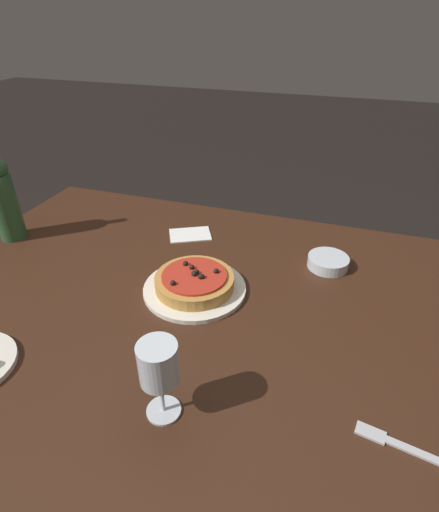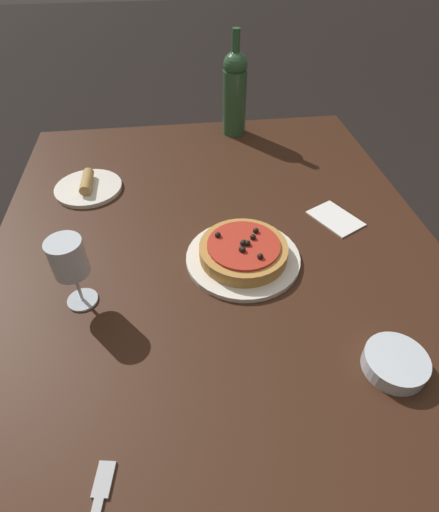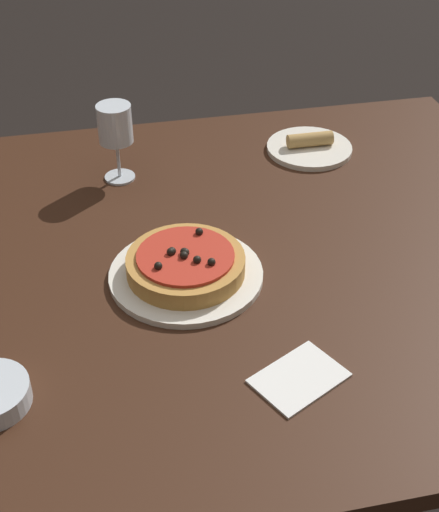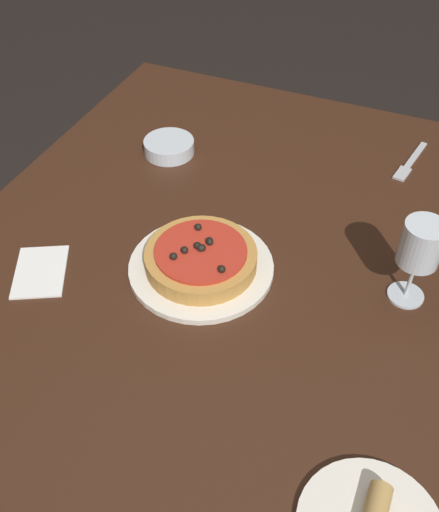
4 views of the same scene
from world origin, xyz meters
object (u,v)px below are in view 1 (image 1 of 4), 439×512
object	(u,v)px
dining_table	(180,324)
pizza	(194,281)
side_bowl	(328,262)
fork	(399,445)
dinner_plate	(195,289)
wine_bottle	(2,196)
wine_glass	(159,366)

from	to	relation	value
dining_table	pizza	distance (m)	0.12
side_bowl	dining_table	bearing A→B (deg)	39.21
pizza	fork	xyz separation A→B (m)	(-0.49, 0.30, -0.03)
dinner_plate	wine_bottle	distance (m)	0.68
dinner_plate	side_bowl	bearing A→B (deg)	-144.95
dining_table	dinner_plate	xyz separation A→B (m)	(-0.02, -0.06, 0.08)
pizza	wine_glass	bearing A→B (deg)	102.50
fork	dining_table	bearing A→B (deg)	-14.98
dining_table	pizza	xyz separation A→B (m)	(-0.02, -0.06, 0.11)
side_bowl	wine_bottle	bearing A→B (deg)	8.34
dinner_plate	wine_bottle	xyz separation A→B (m)	(0.66, -0.08, 0.14)
dinner_plate	side_bowl	world-z (taller)	side_bowl
wine_glass	side_bowl	size ratio (longest dim) A/B	1.44
pizza	wine_glass	world-z (taller)	wine_glass
pizza	fork	bearing A→B (deg)	148.79
dining_table	wine_glass	xyz separation A→B (m)	(-0.10, 0.31, 0.20)
wine_bottle	fork	size ratio (longest dim) A/B	1.97
dinner_plate	fork	distance (m)	0.57
wine_bottle	side_bowl	distance (m)	1.00
dinner_plate	pizza	bearing A→B (deg)	-115.43
wine_glass	side_bowl	bearing A→B (deg)	-112.26
pizza	wine_glass	size ratio (longest dim) A/B	1.24
dinner_plate	wine_bottle	size ratio (longest dim) A/B	0.81
wine_bottle	dinner_plate	bearing A→B (deg)	172.96
dinner_plate	side_bowl	distance (m)	0.39
fork	pizza	bearing A→B (deg)	-20.99
pizza	side_bowl	size ratio (longest dim) A/B	1.78
dining_table	wine_glass	size ratio (longest dim) A/B	8.70
dinner_plate	wine_glass	size ratio (longest dim) A/B	1.61
pizza	side_bowl	bearing A→B (deg)	-144.96
pizza	fork	world-z (taller)	pizza
pizza	wine_bottle	xyz separation A→B (m)	(0.66, -0.08, 0.11)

